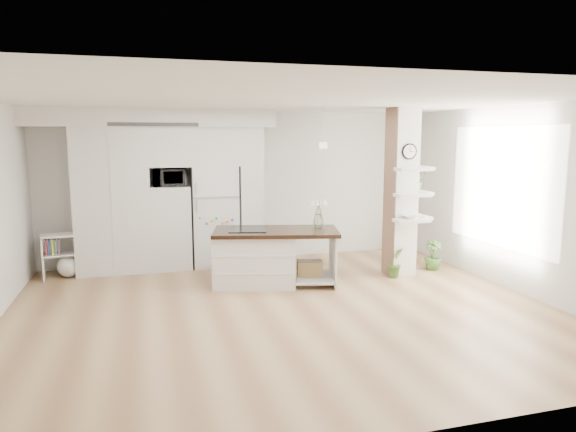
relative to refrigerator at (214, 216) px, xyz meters
name	(u,v)px	position (x,y,z in m)	size (l,w,h in m)	color
floor	(284,310)	(0.53, -2.68, -0.88)	(7.00, 6.00, 0.01)	tan
room	(283,168)	(0.53, -2.68, 0.98)	(7.04, 6.04, 2.72)	white
cabinet_wall	(159,181)	(-0.92, -0.01, 0.63)	(4.00, 0.71, 2.70)	silver
refrigerator	(214,216)	(0.00, 0.00, 0.00)	(0.78, 0.69, 1.75)	white
column	(408,193)	(2.90, -1.55, 0.48)	(0.69, 0.90, 2.70)	silver
window	(501,187)	(4.00, -2.38, 0.62)	(2.40, 2.40, 0.00)	white
pendant_light	(401,146)	(2.23, -2.53, 1.24)	(0.12, 0.12, 0.10)	white
kitchen_island	(262,256)	(0.53, -1.41, -0.43)	(2.04, 1.31, 1.42)	silver
bookshelf	(64,258)	(-2.45, -0.18, -0.56)	(0.65, 0.44, 0.71)	silver
floor_plant_a	(396,262)	(2.68, -1.64, -0.63)	(0.27, 0.22, 0.50)	#406E2C
floor_plant_b	(433,255)	(3.52, -1.37, -0.62)	(0.28, 0.28, 0.51)	#406E2C
microwave	(169,177)	(-0.75, -0.06, 0.69)	(0.54, 0.37, 0.30)	#2D2D2D
shelf_plant	(417,181)	(3.15, -1.38, 0.65)	(0.27, 0.23, 0.30)	#406E2C
decor_bowl	(410,217)	(2.82, -1.78, 0.13)	(0.22, 0.22, 0.05)	white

